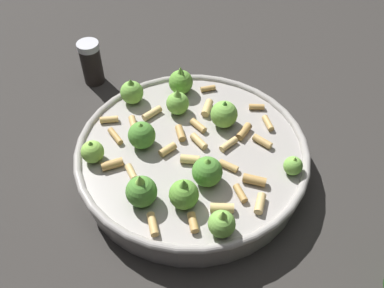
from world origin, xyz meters
The scene contains 3 objects.
ground_plane centered at (0.00, 0.00, 0.00)m, with size 2.40×2.40×0.00m, color #2D2B28.
cooking_pan centered at (0.00, 0.00, 0.03)m, with size 0.35×0.35×0.10m.
pepper_shaker centered at (0.20, 0.21, 0.04)m, with size 0.04×0.04×0.08m.
Camera 1 is at (-0.43, -0.05, 0.52)m, focal length 40.01 mm.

